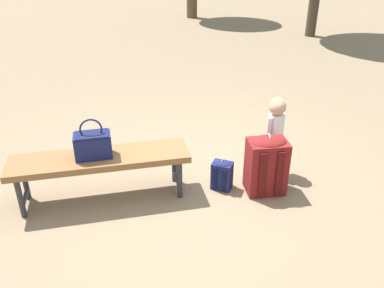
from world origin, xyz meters
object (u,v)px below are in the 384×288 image
Objects in this scene: park_bench at (100,161)px; backpack_large at (266,163)px; child_standing at (276,124)px; backpack_small at (222,174)px; handbag at (93,144)px.

park_bench is 2.70× the size of backpack_large.
backpack_large is at bearing -135.87° from child_standing.
backpack_small is at bearing -16.77° from park_bench.
handbag is at bearing 170.40° from child_standing.
child_standing reaches higher than handbag.
backpack_small is at bearing -176.09° from child_standing.
backpack_small is (-0.61, -0.04, -0.39)m from child_standing.
backpack_large reaches higher than park_bench.
park_bench is 0.19m from handbag.
child_standing is 0.73m from backpack_small.
backpack_large is 0.44m from backpack_small.
park_bench reaches higher than backpack_small.
handbag is at bearing 159.79° from backpack_large.
backpack_large is (1.44, -0.54, -0.09)m from park_bench.
backpack_large is at bearing -20.21° from handbag.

